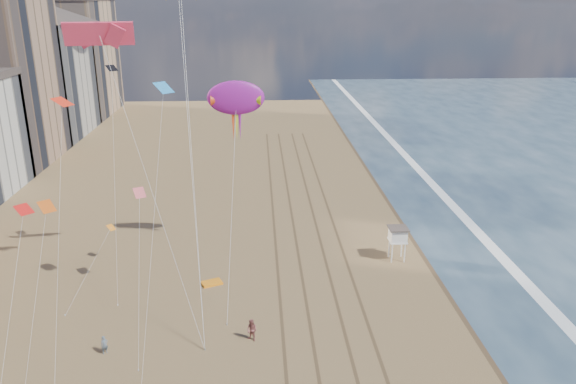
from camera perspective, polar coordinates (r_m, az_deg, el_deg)
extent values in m
plane|color=#42301E|center=(72.06, 14.89, -3.21)|extent=(260.00, 260.00, 0.00)
plane|color=white|center=(73.45, 18.02, -3.09)|extent=(260.00, 260.00, 0.00)
cube|color=brown|center=(59.57, -1.10, -7.40)|extent=(0.28, 120.00, 0.01)
cube|color=brown|center=(59.69, 1.22, -7.34)|extent=(0.28, 120.00, 0.01)
cube|color=brown|center=(59.95, 3.91, -7.26)|extent=(0.28, 120.00, 0.01)
cube|color=brown|center=(60.24, 6.00, -7.19)|extent=(0.28, 120.00, 0.01)
cube|color=#BCB2A3|center=(123.85, -23.58, 10.34)|extent=(15.00, 22.00, 22.00)
cone|color=#473D38|center=(122.88, -24.42, 16.41)|extent=(34.22, 34.22, 4.40)
cube|color=tan|center=(144.49, -20.95, 12.52)|extent=(16.00, 24.00, 26.00)
cylinder|color=white|center=(60.64, 10.51, -6.18)|extent=(0.14, 0.14, 2.04)
cylinder|color=white|center=(60.97, 11.76, -6.12)|extent=(0.14, 0.14, 2.04)
cylinder|color=white|center=(61.84, 10.22, -5.64)|extent=(0.14, 0.14, 2.04)
cylinder|color=white|center=(62.16, 11.45, -5.59)|extent=(0.14, 0.14, 2.04)
cube|color=white|center=(60.91, 11.06, -4.86)|extent=(1.82, 1.82, 0.14)
cube|color=white|center=(60.64, 11.10, -4.27)|extent=(1.70, 1.70, 1.25)
cube|color=#473D38|center=(60.35, 11.14, -3.63)|extent=(2.04, 2.04, 0.11)
cube|color=orange|center=(56.32, -7.75, -9.13)|extent=(2.27, 1.89, 0.22)
ellipsoid|color=#92168F|center=(57.08, -5.33, 9.51)|extent=(5.09, 0.95, 3.02)
cone|color=red|center=(57.21, -7.16, 9.24)|extent=(1.36, 1.14, 1.14)
cone|color=#CCDE17|center=(57.08, -3.47, 9.33)|extent=(1.36, 1.14, 1.14)
cylinder|color=silver|center=(52.60, -5.72, -1.69)|extent=(0.03, 0.03, 21.45)
imported|color=slate|center=(47.99, -18.15, -14.54)|extent=(0.67, 0.64, 1.54)
imported|color=#98514D|center=(47.23, -3.68, -13.83)|extent=(1.17, 1.12, 1.91)
cube|color=#DC3150|center=(48.36, -18.66, 14.99)|extent=(5.45, 1.79, 1.85)
plane|color=black|center=(55.07, -17.49, 11.92)|extent=(1.48, 1.45, 0.48)
plane|color=#E3585E|center=(51.66, -14.85, -0.07)|extent=(1.55, 1.44, 0.71)
plane|color=#D25413|center=(45.68, -23.31, -1.36)|extent=(1.74, 1.72, 0.67)
plane|color=#F82E14|center=(49.09, -21.95, 8.50)|extent=(2.01, 2.05, 0.59)
plane|color=#298DDA|center=(44.92, -12.52, 10.32)|extent=(1.94, 1.94, 0.74)
plane|color=orange|center=(61.31, -17.52, -3.45)|extent=(1.16, 1.18, 0.46)
plane|color=red|center=(43.57, -25.25, -1.61)|extent=(1.76, 1.76, 0.46)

